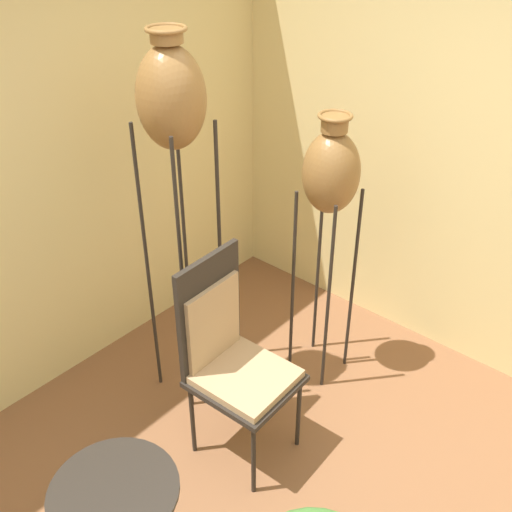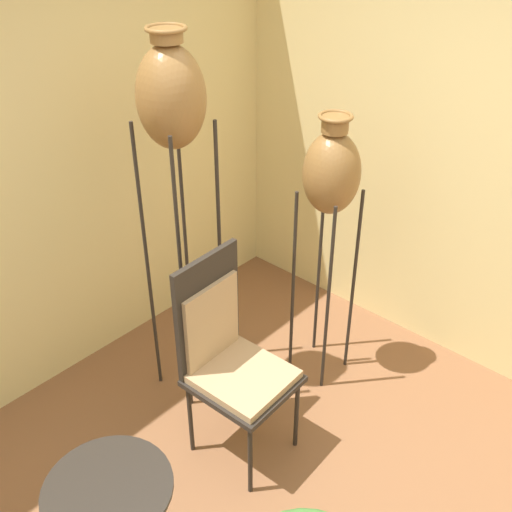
# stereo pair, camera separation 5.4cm
# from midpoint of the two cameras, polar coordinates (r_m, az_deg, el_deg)

# --- Properties ---
(vase_stand_tall) EXTENTS (0.33, 0.33, 2.09)m
(vase_stand_tall) POSITION_cam_midpoint_polar(r_m,az_deg,el_deg) (2.90, -8.57, 13.98)
(vase_stand_tall) COLOR #28231E
(vase_stand_tall) RESTS_ON ground_plane
(vase_stand_medium) EXTENTS (0.31, 0.31, 1.65)m
(vase_stand_medium) POSITION_cam_midpoint_polar(r_m,az_deg,el_deg) (3.18, 6.66, 7.55)
(vase_stand_medium) COLOR #28231E
(vase_stand_medium) RESTS_ON ground_plane
(chair) EXTENTS (0.47, 0.50, 1.14)m
(chair) POSITION_cam_midpoint_polar(r_m,az_deg,el_deg) (3.04, -3.00, -9.15)
(chair) COLOR #28231E
(chair) RESTS_ON ground_plane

